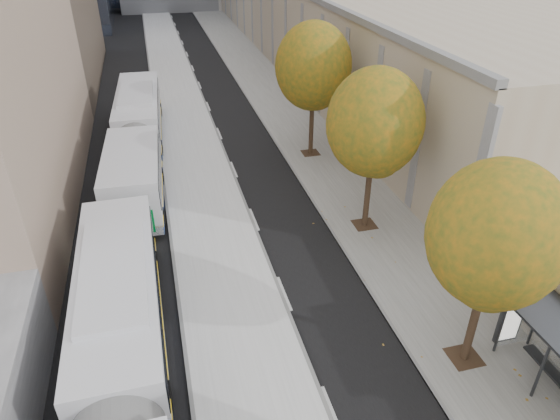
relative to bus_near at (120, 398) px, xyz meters
name	(u,v)px	position (x,y,z in m)	size (l,w,h in m)	color
bus_platform	(189,141)	(4.02, 22.12, -1.62)	(4.25, 150.00, 0.15)	beige
sidewalk	(301,130)	(12.02, 22.12, -1.66)	(4.75, 150.00, 0.08)	gray
building_tan	(323,4)	(23.39, 51.12, 2.30)	(18.00, 92.00, 8.00)	tan
tree_c	(497,235)	(11.49, 0.12, 3.56)	(4.20, 4.20, 7.28)	black
tree_d	(375,123)	(11.49, 9.12, 3.77)	(4.40, 4.40, 7.60)	black
tree_e	(313,67)	(11.49, 18.12, 3.99)	(4.60, 4.60, 7.92)	black
bus_near	(120,398)	(0.00, 0.00, 0.00)	(2.94, 18.65, 3.10)	silver
bus_far	(137,136)	(0.74, 19.73, 0.02)	(3.57, 18.95, 3.14)	silver
distant_car	(132,81)	(0.34, 35.87, -1.06)	(1.50, 3.72, 1.27)	silver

